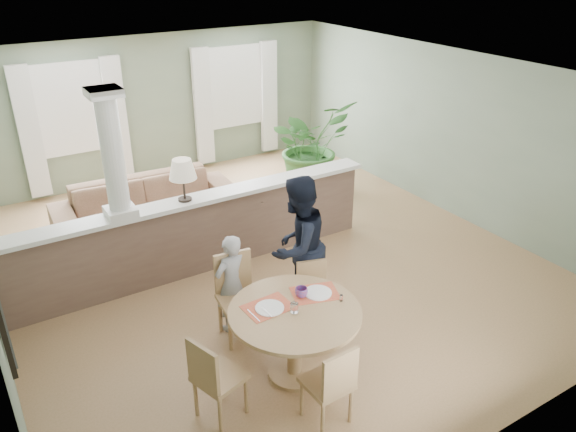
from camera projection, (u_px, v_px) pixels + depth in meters
ground at (263, 258)px, 8.23m from camera, size 8.00×8.00×0.00m
room_shell at (237, 129)px, 7.90m from camera, size 7.02×8.02×2.71m
pony_wall at (192, 226)px, 7.61m from camera, size 5.32×0.38×2.70m
sofa at (149, 208)px, 8.82m from camera, size 2.90×1.25×0.83m
houseplant at (310, 145)px, 10.27m from camera, size 1.69×1.53×1.66m
dining_table at (295, 323)px, 5.75m from camera, size 1.36×1.36×0.93m
chair_far_boy at (237, 292)px, 6.43m from camera, size 0.52×0.52×1.02m
chair_far_man at (314, 293)px, 6.59m from camera, size 0.48×0.48×0.84m
chair_near at (332, 383)px, 5.19m from camera, size 0.43×0.43×0.91m
chair_side at (214, 376)px, 5.25m from camera, size 0.53×0.53×0.94m
child_person at (231, 283)px, 6.50m from camera, size 0.51×0.39×1.23m
man_person at (297, 246)px, 6.72m from camera, size 1.05×0.94×1.78m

